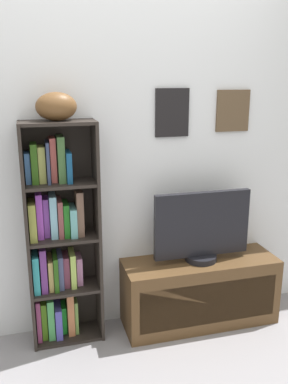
% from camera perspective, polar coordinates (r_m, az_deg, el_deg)
% --- Properties ---
extents(back_wall, '(4.80, 0.08, 2.32)m').
position_cam_1_polar(back_wall, '(2.83, -4.20, 3.86)').
color(back_wall, silver).
rests_on(back_wall, ground).
extents(bookshelf, '(0.46, 0.24, 1.47)m').
position_cam_1_polar(bookshelf, '(2.80, -11.60, -6.54)').
color(bookshelf, black).
rests_on(bookshelf, ground).
extents(football, '(0.24, 0.17, 0.17)m').
position_cam_1_polar(football, '(2.58, -11.85, 11.31)').
color(football, brown).
rests_on(football, bookshelf).
extents(tv_stand, '(1.09, 0.37, 0.48)m').
position_cam_1_polar(tv_stand, '(3.11, 7.58, -13.22)').
color(tv_stand, brown).
rests_on(tv_stand, ground).
extents(television, '(0.68, 0.22, 0.50)m').
position_cam_1_polar(television, '(2.91, 7.91, -4.84)').
color(television, black).
rests_on(television, tv_stand).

